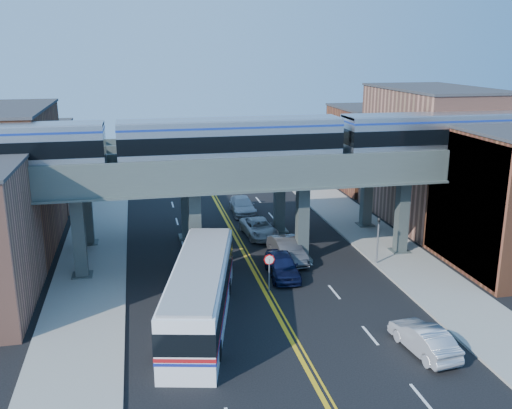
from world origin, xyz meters
TOP-DOWN VIEW (x-y plane):
  - ground at (0.00, 0.00)m, footprint 120.00×120.00m
  - sidewalk_west at (-11.50, 10.00)m, footprint 5.00×70.00m
  - sidewalk_east at (11.50, 10.00)m, footprint 5.00×70.00m
  - building_west_c at (-18.50, 29.00)m, footprint 8.00×10.00m
  - building_east_a at (18.50, 4.00)m, footprint 8.00×10.00m
  - building_east_b at (18.50, 16.00)m, footprint 8.00×14.00m
  - building_east_c at (18.50, 29.00)m, footprint 8.00×10.00m
  - mural_panel at (14.55, 4.00)m, footprint 0.10×9.50m
  - elevated_viaduct_near at (0.00, 8.00)m, footprint 52.00×3.60m
  - elevated_viaduct_far at (0.00, 15.00)m, footprint 52.00×3.60m
  - transit_train at (-1.32, 8.00)m, footprint 47.97×3.01m
  - stop_sign at (0.30, 3.00)m, footprint 0.76×0.09m
  - traffic_signal at (9.20, 6.00)m, footprint 0.15×0.18m
  - transit_bus at (-4.61, -0.34)m, footprint 5.94×13.91m
  - car_lane_a at (1.80, 5.34)m, footprint 2.23×5.03m
  - car_lane_b at (2.93, 8.26)m, footprint 2.12×5.30m
  - car_lane_c at (2.07, 14.35)m, footprint 2.75×5.34m
  - car_lane_d at (1.96, 21.42)m, footprint 2.30×5.39m
  - car_parked_curb at (6.54, -6.24)m, footprint 2.13×4.81m

SIDE VIEW (x-z plane):
  - ground at x=0.00m, z-range 0.00..0.00m
  - sidewalk_west at x=-11.50m, z-range 0.00..0.16m
  - sidewalk_east at x=11.50m, z-range 0.00..0.16m
  - car_lane_c at x=2.07m, z-range 0.00..1.44m
  - car_parked_curb at x=6.54m, z-range 0.00..1.53m
  - car_lane_d at x=1.96m, z-range 0.00..1.55m
  - car_lane_a at x=1.80m, z-range 0.00..1.68m
  - car_lane_b at x=2.93m, z-range 0.00..1.72m
  - stop_sign at x=0.30m, z-range 0.44..3.07m
  - transit_bus at x=-4.61m, z-range 0.05..3.55m
  - traffic_signal at x=9.20m, z-range 0.25..4.35m
  - building_west_c at x=-18.50m, z-range 0.00..8.00m
  - building_east_c at x=18.50m, z-range 0.00..9.00m
  - mural_panel at x=14.55m, z-range 0.00..9.50m
  - building_east_a at x=18.50m, z-range 0.00..10.00m
  - building_east_b at x=18.50m, z-range 0.00..12.00m
  - elevated_viaduct_near at x=0.00m, z-range 2.77..10.17m
  - elevated_viaduct_far at x=0.00m, z-range 2.77..10.17m
  - transit_train at x=-1.32m, z-range 7.54..11.05m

